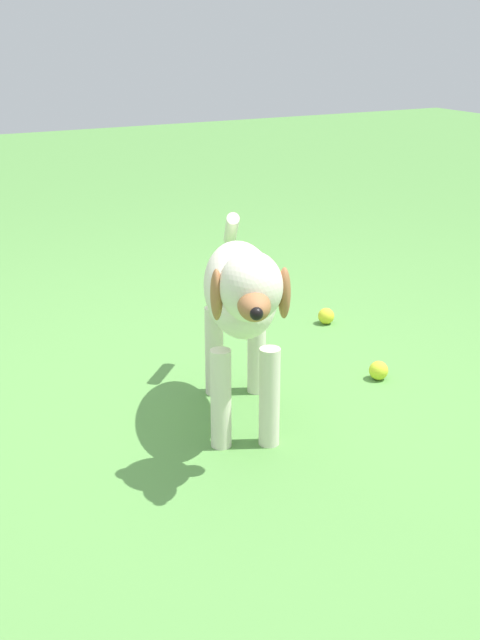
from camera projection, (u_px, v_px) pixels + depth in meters
name	position (u px, v px, depth m)	size (l,w,h in m)	color
ground	(203.00, 407.00, 2.62)	(14.00, 14.00, 0.00)	#548C42
dog	(242.00, 297.00, 2.36)	(0.86, 0.45, 0.62)	silver
tennis_ball_0	(379.00, 370.00, 2.81)	(0.07, 0.07, 0.07)	#CDDB2F
tennis_ball_2	(326.00, 316.00, 3.32)	(0.07, 0.07, 0.07)	yellow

